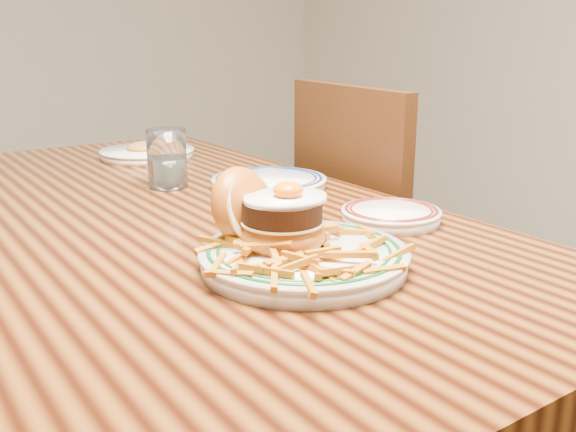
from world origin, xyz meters
TOP-DOWN VIEW (x-y plane):
  - table at (0.00, 0.00)m, footprint 0.85×1.60m
  - chair_right at (0.62, 0.04)m, footprint 0.49×0.49m
  - main_plate at (0.02, -0.38)m, footprint 0.29×0.31m
  - side_plate at (0.29, -0.30)m, footprint 0.17×0.18m
  - rear_plate at (0.25, 0.03)m, footprint 0.24×0.24m
  - water_glass at (0.08, 0.16)m, footprint 0.08×0.08m
  - far_plate at (0.18, 0.50)m, footprint 0.24×0.24m

SIDE VIEW (x-z plane):
  - chair_right at x=0.62m, z-range 0.03..0.99m
  - table at x=0.00m, z-range 0.29..1.04m
  - far_plate at x=0.18m, z-range 0.74..0.79m
  - rear_plate at x=0.25m, z-range 0.75..0.78m
  - side_plate at x=0.29m, z-range 0.75..0.78m
  - main_plate at x=0.02m, z-range 0.72..0.86m
  - water_glass at x=0.08m, z-range 0.74..0.87m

